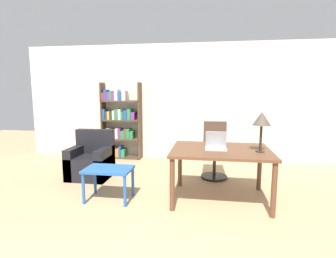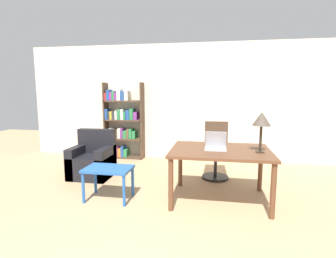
% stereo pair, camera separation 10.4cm
% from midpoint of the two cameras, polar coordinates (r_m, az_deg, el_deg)
% --- Properties ---
extents(wall_back, '(8.00, 0.06, 2.70)m').
position_cam_midpoint_polar(wall_back, '(6.18, 5.52, 5.79)').
color(wall_back, beige).
rests_on(wall_back, ground_plane).
extents(desk, '(1.43, 1.09, 0.77)m').
position_cam_midpoint_polar(desk, '(3.93, 12.05, -5.66)').
color(desk, brown).
rests_on(desk, ground_plane).
extents(laptop, '(0.31, 0.26, 0.26)m').
position_cam_midpoint_polar(laptop, '(3.90, 11.08, -3.51)').
color(laptop, '#B2B2B7').
rests_on(laptop, desk).
extents(table_lamp, '(0.25, 0.25, 0.56)m').
position_cam_midpoint_polar(table_lamp, '(3.81, 20.44, 1.81)').
color(table_lamp, '#2D2319').
rests_on(table_lamp, desk).
extents(office_chair, '(0.49, 0.49, 1.04)m').
position_cam_midpoint_polar(office_chair, '(5.00, 10.94, -5.04)').
color(office_chair, black).
rests_on(office_chair, ground_plane).
extents(side_table_blue, '(0.69, 0.46, 0.49)m').
position_cam_midpoint_polar(side_table_blue, '(4.02, -12.12, -9.26)').
color(side_table_blue, '#2356A3').
rests_on(side_table_blue, ground_plane).
extents(armchair, '(0.73, 0.66, 0.88)m').
position_cam_midpoint_polar(armchair, '(5.18, -15.53, -6.76)').
color(armchair, black).
rests_on(armchair, ground_plane).
extents(bookshelf, '(0.95, 0.28, 1.81)m').
position_cam_midpoint_polar(bookshelf, '(6.39, -9.61, 1.10)').
color(bookshelf, '#4C3828').
rests_on(bookshelf, ground_plane).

